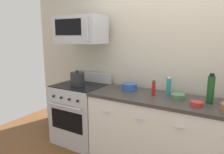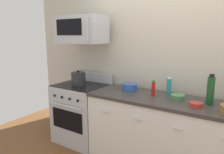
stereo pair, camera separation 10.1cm
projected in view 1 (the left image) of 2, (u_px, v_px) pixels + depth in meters
name	position (u px, v px, depth m)	size (l,w,h in m)	color
back_wall	(178.00, 60.00, 2.77)	(5.06, 0.10, 2.70)	beige
counter_unit	(166.00, 134.00, 2.60)	(1.97, 0.66, 0.92)	silver
range_oven	(81.00, 113.00, 3.28)	(0.76, 0.69, 1.07)	#B7BABF
microwave	(80.00, 30.00, 3.07)	(0.74, 0.44, 0.40)	#B7BABF
bottle_dish_soap	(169.00, 86.00, 2.71)	(0.06, 0.06, 0.22)	teal
bottle_wine_green	(211.00, 89.00, 2.29)	(0.08, 0.08, 0.34)	#19471E
bottle_hot_sauce_red	(154.00, 88.00, 2.61)	(0.05, 0.05, 0.20)	#B21914
bowl_green_glaze	(178.00, 96.00, 2.50)	(0.16, 0.16, 0.06)	#477A4C
bowl_blue_mixing	(129.00, 87.00, 2.89)	(0.21, 0.21, 0.09)	#2D519E
bowl_red_small	(197.00, 104.00, 2.24)	(0.14, 0.14, 0.05)	#B72D28
stockpot	(77.00, 79.00, 3.13)	(0.22, 0.22, 0.23)	#262628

